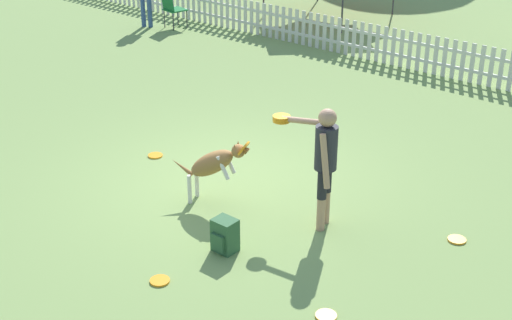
{
  "coord_description": "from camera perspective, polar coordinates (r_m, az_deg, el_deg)",
  "views": [
    {
      "loc": [
        6.17,
        -6.83,
        4.69
      ],
      "look_at": [
        0.87,
        -0.5,
        0.77
      ],
      "focal_mm": 50.0,
      "sensor_mm": 36.0,
      "label": 1
    }
  ],
  "objects": [
    {
      "name": "backpack_on_grass",
      "position": [
        8.59,
        -2.52,
        -6.06
      ],
      "size": [
        0.28,
        0.27,
        0.43
      ],
      "color": "#2D5633",
      "rests_on": "ground_plane"
    },
    {
      "name": "handler_person",
      "position": [
        8.78,
        5.37,
        0.48
      ],
      "size": [
        1.05,
        0.44,
        1.61
      ],
      "rotation": [
        0.0,
        0.0,
        -4.41
      ],
      "color": "tan",
      "rests_on": "ground_plane"
    },
    {
      "name": "folding_chair_blue_left",
      "position": [
        18.21,
        -6.75,
        12.05
      ],
      "size": [
        0.56,
        0.57,
        0.89
      ],
      "rotation": [
        0.0,
        0.0,
        2.95
      ],
      "color": "#333338",
      "rests_on": "ground_plane"
    },
    {
      "name": "frisbee_near_dog",
      "position": [
        8.22,
        -7.7,
        -9.55
      ],
      "size": [
        0.23,
        0.23,
        0.02
      ],
      "color": "orange",
      "rests_on": "ground_plane"
    },
    {
      "name": "leaping_dog",
      "position": [
        9.43,
        -3.38,
        -0.24
      ],
      "size": [
        1.14,
        0.53,
        1.0
      ],
      "rotation": [
        0.0,
        0.0,
        -1.26
      ],
      "color": "olive",
      "rests_on": "ground_plane"
    },
    {
      "name": "frisbee_near_handler",
      "position": [
        11.16,
        -8.06,
        0.36
      ],
      "size": [
        0.23,
        0.23,
        0.02
      ],
      "color": "orange",
      "rests_on": "ground_plane"
    },
    {
      "name": "ground_plane",
      "position": [
        10.33,
        -1.92,
        -1.61
      ],
      "size": [
        240.0,
        240.0,
        0.0
      ],
      "primitive_type": "plane",
      "color": "olive"
    },
    {
      "name": "frisbee_far_scatter",
      "position": [
        9.22,
        15.77,
        -6.15
      ],
      "size": [
        0.23,
        0.23,
        0.02
      ],
      "color": "orange",
      "rests_on": "ground_plane"
    },
    {
      "name": "picket_fence",
      "position": [
        15.07,
        14.19,
        8.11
      ],
      "size": [
        26.52,
        0.04,
        0.8
      ],
      "color": "beige",
      "rests_on": "ground_plane"
    },
    {
      "name": "frisbee_midfield",
      "position": [
        7.67,
        5.62,
        -12.29
      ],
      "size": [
        0.23,
        0.23,
        0.02
      ],
      "color": "orange",
      "rests_on": "ground_plane"
    }
  ]
}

